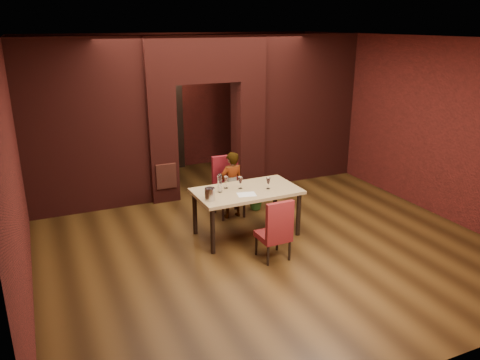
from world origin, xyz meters
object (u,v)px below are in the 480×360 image
object	(u,v)px
chair_near	(273,228)
potted_plant	(256,197)
dining_table	(247,212)
chair_far	(229,187)
water_bottle	(220,183)
wine_glass_a	(226,182)
wine_glass_b	(240,183)
wine_glass_c	(268,183)
wine_bucket	(210,194)
person_seated	(232,185)

from	to	relation	value
chair_near	potted_plant	size ratio (longest dim) A/B	2.11
dining_table	chair_far	distance (m)	0.91
chair_far	water_bottle	size ratio (longest dim) A/B	3.49
wine_glass_a	potted_plant	xyz separation A→B (m)	(0.94, 0.76, -0.68)
water_bottle	potted_plant	bearing A→B (deg)	39.07
chair_near	wine_glass_b	distance (m)	1.10
wine_glass_c	water_bottle	distance (m)	0.81
chair_near	wine_bucket	world-z (taller)	wine_bucket
dining_table	water_bottle	world-z (taller)	water_bottle
wine_glass_c	wine_glass_a	bearing A→B (deg)	153.69
chair_far	water_bottle	world-z (taller)	water_bottle
wine_bucket	person_seated	bearing A→B (deg)	51.62
wine_glass_a	wine_bucket	xyz separation A→B (m)	(-0.44, -0.40, -0.00)
person_seated	wine_glass_b	world-z (taller)	person_seated
chair_far	wine_bucket	bearing A→B (deg)	-124.89
person_seated	wine_glass_b	distance (m)	0.78
chair_near	wine_glass_b	bearing A→B (deg)	-86.77
chair_far	wine_glass_c	world-z (taller)	chair_far
wine_glass_b	water_bottle	bearing A→B (deg)	-177.43
wine_glass_b	wine_bucket	bearing A→B (deg)	-155.86
dining_table	wine_glass_c	distance (m)	0.62
dining_table	wine_glass_b	distance (m)	0.52
chair_far	water_bottle	distance (m)	1.05
person_seated	wine_glass_b	size ratio (longest dim) A/B	6.11
chair_far	wine_glass_a	bearing A→B (deg)	-115.96
wine_glass_a	wine_glass_c	bearing A→B (deg)	-26.31
person_seated	potted_plant	xyz separation A→B (m)	(0.58, 0.17, -0.39)
chair_far	wine_glass_c	size ratio (longest dim) A/B	5.73
chair_near	wine_bucket	distance (m)	1.11
wine_glass_a	wine_glass_c	xyz separation A→B (m)	(0.63, -0.31, -0.01)
wine_glass_c	water_bottle	size ratio (longest dim) A/B	0.61
water_bottle	wine_glass_c	bearing A→B (deg)	-12.86
dining_table	wine_glass_c	world-z (taller)	wine_glass_c
dining_table	person_seated	size ratio (longest dim) A/B	1.38
dining_table	wine_glass_c	size ratio (longest dim) A/B	8.98
wine_glass_b	wine_bucket	size ratio (longest dim) A/B	1.04
dining_table	person_seated	world-z (taller)	person_seated
wine_glass_b	water_bottle	world-z (taller)	water_bottle
chair_near	chair_far	bearing A→B (deg)	-93.31
wine_glass_b	potted_plant	bearing A→B (deg)	50.27
person_seated	wine_bucket	world-z (taller)	person_seated
chair_near	wine_glass_b	world-z (taller)	wine_glass_b
wine_glass_a	water_bottle	distance (m)	0.21
potted_plant	wine_glass_c	bearing A→B (deg)	-106.08
dining_table	potted_plant	size ratio (longest dim) A/B	3.73
wine_glass_a	water_bottle	world-z (taller)	water_bottle
chair_far	wine_glass_c	bearing A→B (deg)	-73.47
wine_glass_b	person_seated	bearing A→B (deg)	78.63
chair_far	wine_bucket	world-z (taller)	chair_far
chair_near	dining_table	bearing A→B (deg)	-90.72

